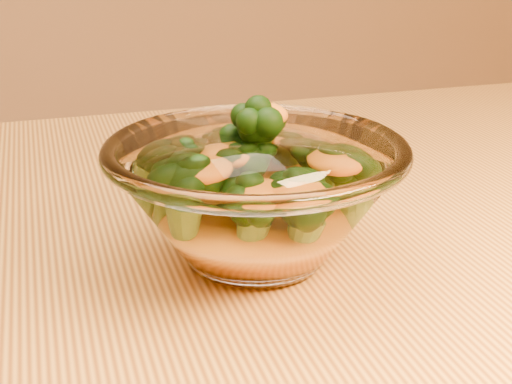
# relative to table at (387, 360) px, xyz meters

# --- Properties ---
(table) EXTENTS (1.20, 0.80, 0.75)m
(table) POSITION_rel_table_xyz_m (0.00, 0.00, 0.00)
(table) COLOR gold
(table) RESTS_ON ground
(glass_bowl) EXTENTS (0.19, 0.19, 0.09)m
(glass_bowl) POSITION_rel_table_xyz_m (-0.10, 0.00, 0.14)
(glass_bowl) COLOR white
(glass_bowl) RESTS_ON table
(cheese_sauce) EXTENTS (0.11, 0.11, 0.03)m
(cheese_sauce) POSITION_rel_table_xyz_m (-0.10, 0.00, 0.13)
(cheese_sauce) COLOR orange
(cheese_sauce) RESTS_ON glass_bowl
(broccoli_heap) EXTENTS (0.13, 0.12, 0.08)m
(broccoli_heap) POSITION_rel_table_xyz_m (-0.11, 0.01, 0.16)
(broccoli_heap) COLOR black
(broccoli_heap) RESTS_ON cheese_sauce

